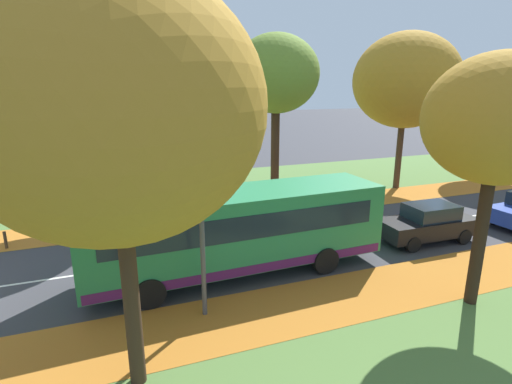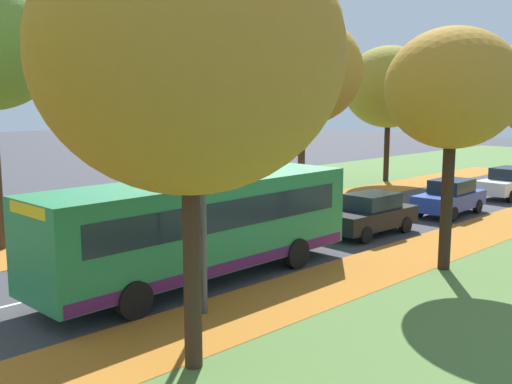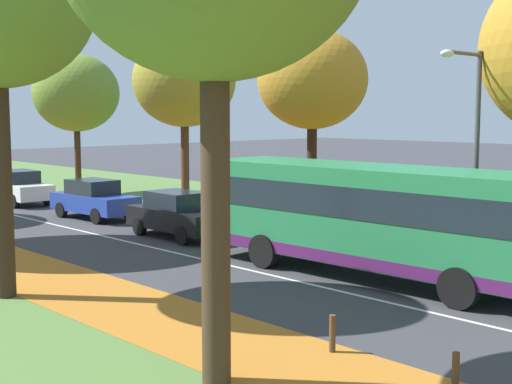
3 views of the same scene
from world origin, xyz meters
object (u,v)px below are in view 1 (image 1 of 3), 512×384
(tree_left_mid, at_px, (276,75))
(bollard_fifth, at_px, (134,225))
(tree_left_distant, at_px, (503,92))
(tree_right_near, at_px, (114,107))
(streetlamp_right, at_px, (198,188))
(bus, at_px, (237,228))
(tree_right_mid, at_px, (498,120))
(bollard_third, at_px, (5,240))
(car_black_lead, at_px, (427,223))
(tree_left_near, at_px, (126,72))
(bollard_fourth, at_px, (73,234))
(tree_left_far, at_px, (406,81))

(tree_left_mid, xyz_separation_m, bollard_fifth, (2.59, -8.00, -6.63))
(tree_left_distant, bearing_deg, tree_right_near, -64.05)
(streetlamp_right, bearing_deg, tree_right_near, -39.77)
(bollard_fifth, distance_m, bus, 6.40)
(tree_right_near, height_order, tree_right_mid, tree_right_near)
(tree_right_mid, height_order, streetlamp_right, tree_right_mid)
(bollard_fifth, xyz_separation_m, bus, (5.39, 3.17, 1.35))
(bollard_third, distance_m, bollard_fifth, 5.03)
(car_black_lead, bearing_deg, tree_left_near, -124.93)
(tree_left_near, height_order, tree_left_mid, tree_left_near)
(tree_left_distant, bearing_deg, streetlamp_right, -66.99)
(bollard_fifth, relative_size, streetlamp_right, 0.12)
(car_black_lead, bearing_deg, bollard_fourth, -110.68)
(bollard_fourth, distance_m, bus, 7.93)
(tree_right_mid, relative_size, bus, 0.71)
(tree_left_distant, relative_size, bollard_third, 11.70)
(tree_left_distant, height_order, bollard_third, tree_left_distant)
(tree_right_near, relative_size, bus, 0.83)
(streetlamp_right, height_order, bus, streetlamp_right)
(tree_right_mid, xyz_separation_m, car_black_lead, (-4.41, 2.35, -4.75))
(tree_left_far, bearing_deg, tree_right_mid, -30.44)
(tree_left_near, bearing_deg, tree_left_far, 89.96)
(tree_left_distant, relative_size, bus, 0.82)
(tree_right_near, distance_m, tree_right_mid, 9.92)
(tree_left_mid, distance_m, streetlamp_right, 12.28)
(tree_left_far, xyz_separation_m, tree_right_mid, (12.29, -7.23, -1.13))
(bus, bearing_deg, tree_left_mid, 148.79)
(tree_left_distant, bearing_deg, tree_left_near, -89.35)
(tree_left_far, distance_m, bollard_third, 22.61)
(tree_right_near, xyz_separation_m, bollard_fifth, (-9.73, 0.60, -5.74))
(tree_left_distant, distance_m, bollard_fourth, 28.34)
(bollard_fifth, bearing_deg, bollard_third, -89.72)
(tree_right_near, bearing_deg, streetlamp_right, 140.23)
(bollard_fourth, bearing_deg, bollard_third, -90.42)
(bollard_fourth, relative_size, streetlamp_right, 0.10)
(tree_right_near, bearing_deg, tree_right_mid, 89.58)
(tree_right_near, bearing_deg, bus, 139.05)
(bus, bearing_deg, tree_right_near, -40.95)
(bollard_fifth, height_order, bus, bus)
(car_black_lead, bearing_deg, bus, -90.00)
(tree_left_mid, bearing_deg, tree_right_near, -34.92)
(tree_left_mid, relative_size, car_black_lead, 2.15)
(tree_left_near, height_order, bus, tree_left_near)
(tree_left_distant, bearing_deg, bollard_fourth, -84.16)
(tree_left_far, bearing_deg, streetlamp_right, -57.09)
(bollard_fifth, xyz_separation_m, car_black_lead, (5.39, 11.65, 0.46))
(bus, bearing_deg, car_black_lead, 90.00)
(tree_left_mid, bearing_deg, tree_left_far, 89.31)
(tree_left_far, bearing_deg, tree_right_near, -54.49)
(tree_left_near, height_order, bollard_fifth, tree_left_near)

